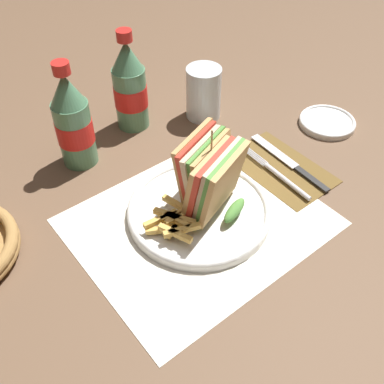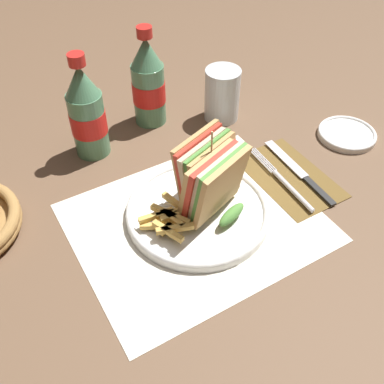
{
  "view_description": "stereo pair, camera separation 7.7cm",
  "coord_description": "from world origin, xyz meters",
  "px_view_note": "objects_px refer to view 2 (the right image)",
  "views": [
    {
      "loc": [
        -0.37,
        -0.43,
        0.58
      ],
      "look_at": [
        -0.03,
        0.0,
        0.04
      ],
      "focal_mm": 42.0,
      "sensor_mm": 36.0,
      "label": 1
    },
    {
      "loc": [
        -0.31,
        -0.47,
        0.58
      ],
      "look_at": [
        -0.03,
        0.0,
        0.04
      ],
      "focal_mm": 42.0,
      "sensor_mm": 36.0,
      "label": 2
    }
  ],
  "objects_px": {
    "fork": "(286,184)",
    "glass_near": "(222,98)",
    "coke_bottle_near": "(87,113)",
    "coke_bottle_far": "(148,84)",
    "side_saucer": "(347,134)",
    "knife": "(299,172)",
    "plate_main": "(198,211)",
    "club_sandwich": "(211,178)"
  },
  "relations": [
    {
      "from": "plate_main",
      "to": "coke_bottle_near",
      "type": "distance_m",
      "value": 0.29
    },
    {
      "from": "club_sandwich",
      "to": "knife",
      "type": "bearing_deg",
      "value": -2.38
    },
    {
      "from": "coke_bottle_far",
      "to": "side_saucer",
      "type": "bearing_deg",
      "value": -38.87
    },
    {
      "from": "glass_near",
      "to": "side_saucer",
      "type": "xyz_separation_m",
      "value": [
        0.19,
        -0.2,
        -0.04
      ]
    },
    {
      "from": "club_sandwich",
      "to": "coke_bottle_far",
      "type": "bearing_deg",
      "value": 83.4
    },
    {
      "from": "coke_bottle_far",
      "to": "glass_near",
      "type": "distance_m",
      "value": 0.16
    },
    {
      "from": "plate_main",
      "to": "knife",
      "type": "distance_m",
      "value": 0.22
    },
    {
      "from": "knife",
      "to": "coke_bottle_far",
      "type": "xyz_separation_m",
      "value": [
        -0.16,
        0.3,
        0.08
      ]
    },
    {
      "from": "plate_main",
      "to": "knife",
      "type": "relative_size",
      "value": 1.22
    },
    {
      "from": "fork",
      "to": "glass_near",
      "type": "xyz_separation_m",
      "value": [
        0.02,
        0.25,
        0.04
      ]
    },
    {
      "from": "glass_near",
      "to": "knife",
      "type": "bearing_deg",
      "value": -84.09
    },
    {
      "from": "plate_main",
      "to": "club_sandwich",
      "type": "xyz_separation_m",
      "value": [
        0.02,
        0.0,
        0.06
      ]
    },
    {
      "from": "club_sandwich",
      "to": "glass_near",
      "type": "relative_size",
      "value": 1.34
    },
    {
      "from": "club_sandwich",
      "to": "side_saucer",
      "type": "height_order",
      "value": "club_sandwich"
    },
    {
      "from": "fork",
      "to": "glass_near",
      "type": "distance_m",
      "value": 0.26
    },
    {
      "from": "fork",
      "to": "knife",
      "type": "xyz_separation_m",
      "value": [
        0.05,
        0.02,
        -0.0
      ]
    },
    {
      "from": "club_sandwich",
      "to": "knife",
      "type": "xyz_separation_m",
      "value": [
        0.2,
        -0.01,
        -0.07
      ]
    },
    {
      "from": "fork",
      "to": "knife",
      "type": "height_order",
      "value": "fork"
    },
    {
      "from": "fork",
      "to": "coke_bottle_far",
      "type": "relative_size",
      "value": 0.91
    },
    {
      "from": "knife",
      "to": "coke_bottle_far",
      "type": "relative_size",
      "value": 0.97
    },
    {
      "from": "fork",
      "to": "glass_near",
      "type": "bearing_deg",
      "value": 88.29
    },
    {
      "from": "coke_bottle_near",
      "to": "coke_bottle_far",
      "type": "bearing_deg",
      "value": 14.09
    },
    {
      "from": "glass_near",
      "to": "side_saucer",
      "type": "height_order",
      "value": "glass_near"
    },
    {
      "from": "knife",
      "to": "coke_bottle_far",
      "type": "distance_m",
      "value": 0.36
    },
    {
      "from": "club_sandwich",
      "to": "knife",
      "type": "distance_m",
      "value": 0.21
    },
    {
      "from": "knife",
      "to": "side_saucer",
      "type": "distance_m",
      "value": 0.17
    },
    {
      "from": "glass_near",
      "to": "club_sandwich",
      "type": "bearing_deg",
      "value": -127.34
    },
    {
      "from": "coke_bottle_far",
      "to": "side_saucer",
      "type": "xyz_separation_m",
      "value": [
        0.33,
        -0.26,
        -0.08
      ]
    },
    {
      "from": "knife",
      "to": "coke_bottle_near",
      "type": "distance_m",
      "value": 0.42
    },
    {
      "from": "glass_near",
      "to": "plate_main",
      "type": "bearing_deg",
      "value": -130.9
    },
    {
      "from": "coke_bottle_far",
      "to": "glass_near",
      "type": "height_order",
      "value": "coke_bottle_far"
    },
    {
      "from": "coke_bottle_far",
      "to": "fork",
      "type": "bearing_deg",
      "value": -69.72
    },
    {
      "from": "club_sandwich",
      "to": "side_saucer",
      "type": "distance_m",
      "value": 0.37
    },
    {
      "from": "plate_main",
      "to": "fork",
      "type": "xyz_separation_m",
      "value": [
        0.18,
        -0.02,
        -0.0
      ]
    },
    {
      "from": "coke_bottle_near",
      "to": "coke_bottle_far",
      "type": "distance_m",
      "value": 0.15
    },
    {
      "from": "glass_near",
      "to": "side_saucer",
      "type": "bearing_deg",
      "value": -46.16
    },
    {
      "from": "coke_bottle_near",
      "to": "side_saucer",
      "type": "relative_size",
      "value": 1.76
    },
    {
      "from": "side_saucer",
      "to": "glass_near",
      "type": "bearing_deg",
      "value": 133.84
    },
    {
      "from": "knife",
      "to": "coke_bottle_near",
      "type": "relative_size",
      "value": 0.97
    },
    {
      "from": "coke_bottle_near",
      "to": "fork",
      "type": "bearing_deg",
      "value": -46.69
    },
    {
      "from": "club_sandwich",
      "to": "coke_bottle_near",
      "type": "xyz_separation_m",
      "value": [
        -0.11,
        0.26,
        0.02
      ]
    },
    {
      "from": "plate_main",
      "to": "coke_bottle_far",
      "type": "xyz_separation_m",
      "value": [
        0.06,
        0.3,
        0.08
      ]
    }
  ]
}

